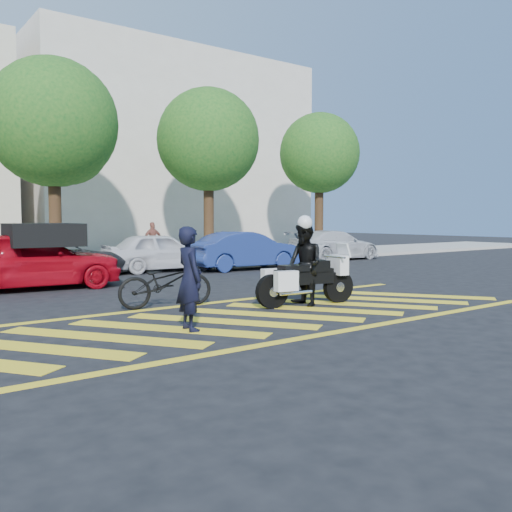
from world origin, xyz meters
TOP-DOWN VIEW (x-y plane):
  - ground at (0.00, 0.00)m, footprint 90.00×90.00m
  - sidewalk at (0.00, 12.00)m, footprint 60.00×5.00m
  - crosswalk at (-0.04, 0.00)m, footprint 12.33×4.00m
  - building_right at (9.00, 21.00)m, footprint 16.00×8.00m
  - tree_center at (0.13, 12.06)m, footprint 4.60×4.60m
  - tree_right at (6.63, 12.06)m, footprint 4.40×4.40m
  - tree_far_right at (13.13, 12.06)m, footprint 4.00×4.00m
  - officer_bike at (-1.45, -0.36)m, footprint 0.47×0.67m
  - bicycle at (-0.70, 1.97)m, footprint 2.07×1.02m
  - police_motorcycle at (1.78, 0.43)m, footprint 2.37×0.87m
  - officer_moto at (1.76, 0.43)m, footprint 0.79×0.95m
  - red_convertible at (-2.22, 6.61)m, footprint 4.66×2.18m
  - parked_mid_left at (-0.90, 8.94)m, footprint 4.51×2.41m
  - parked_mid_right at (2.66, 9.00)m, footprint 4.09×1.91m
  - parked_right at (5.48, 7.80)m, footprint 4.24×1.72m
  - parked_far_right at (11.32, 9.20)m, footprint 4.55×1.93m
  - pedestrian_right at (4.59, 13.54)m, footprint 0.92×0.44m

SIDE VIEW (x-z plane):
  - ground at x=0.00m, z-range 0.00..0.00m
  - crosswalk at x=-0.04m, z-range 0.00..0.01m
  - sidewalk at x=0.00m, z-range 0.00..0.15m
  - bicycle at x=-0.70m, z-range 0.00..1.04m
  - police_motorcycle at x=1.78m, z-range 0.05..1.09m
  - parked_mid_left at x=-0.90m, z-range 0.00..1.20m
  - parked_far_right at x=11.32m, z-range 0.00..1.31m
  - parked_mid_right at x=2.66m, z-range 0.00..1.35m
  - parked_right at x=5.48m, z-range 0.00..1.37m
  - red_convertible at x=-2.22m, z-range 0.00..1.55m
  - officer_bike at x=-1.45m, z-range 0.00..1.72m
  - officer_moto at x=1.76m, z-range 0.00..1.77m
  - pedestrian_right at x=4.59m, z-range 0.15..1.68m
  - tree_far_right at x=13.13m, z-range 1.39..8.49m
  - tree_right at x=6.63m, z-range 1.34..8.75m
  - tree_center at x=0.13m, z-range 1.31..8.88m
  - building_right at x=9.00m, z-range 0.00..11.00m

